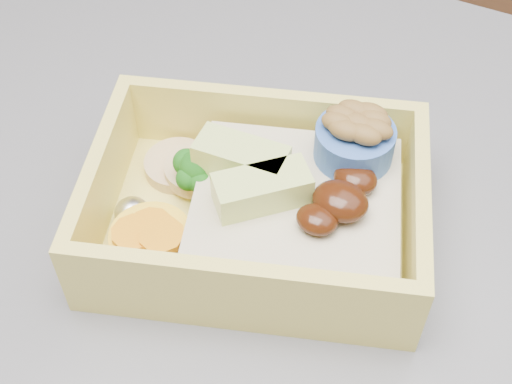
% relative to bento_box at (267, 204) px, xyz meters
% --- Properties ---
extents(bento_box, '(0.24, 0.21, 0.08)m').
position_rel_bento_box_xyz_m(bento_box, '(0.00, 0.00, 0.00)').
color(bento_box, '#EAD960').
rests_on(bento_box, island).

